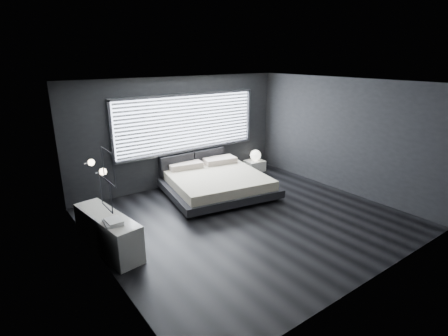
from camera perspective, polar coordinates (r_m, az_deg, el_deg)
room at (r=6.99m, az=4.12°, el=2.17°), size 6.04×6.00×2.80m
window at (r=9.21m, az=-5.84°, el=7.30°), size 4.14×0.09×1.52m
headboard at (r=9.45m, az=-5.04°, el=1.10°), size 1.96×0.16×0.52m
sconce_near at (r=5.64m, az=-19.19°, el=-0.58°), size 0.18×0.11×0.11m
sconce_far at (r=6.19m, az=-20.88°, el=0.85°), size 0.18×0.11×0.11m
wall_art_upper at (r=4.99m, az=-18.37°, el=0.17°), size 0.01×0.48×0.48m
wall_art_lower at (r=5.37m, az=-18.73°, el=-3.95°), size 0.01×0.48×0.48m
bed at (r=8.70m, az=-1.35°, el=-2.22°), size 2.82×2.73×0.64m
nightstand at (r=10.46m, az=5.02°, el=0.40°), size 0.58×0.50×0.31m
orb_lamp at (r=10.39m, az=5.16°, el=2.09°), size 0.32×0.32×0.32m
dresser at (r=6.55m, az=-18.41°, el=-9.91°), size 0.70×1.72×0.67m
book_stack at (r=6.04m, az=-17.63°, el=-8.35°), size 0.31×0.38×0.07m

